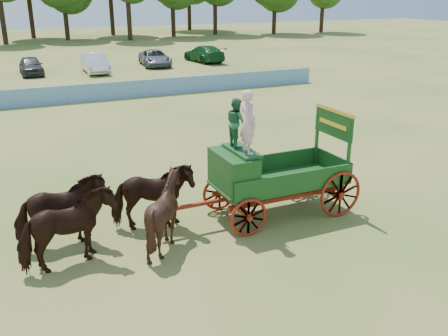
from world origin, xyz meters
TOP-DOWN VIEW (x-y plane):
  - ground at (0.00, 0.00)m, footprint 160.00×160.00m
  - horse_lead_left at (-7.45, -0.91)m, footprint 2.45×1.55m
  - horse_lead_right at (-7.45, 0.19)m, footprint 2.35×1.22m
  - horse_wheel_left at (-5.05, -0.91)m, footprint 1.99×1.83m
  - horse_wheel_right at (-5.05, 0.19)m, footprint 2.44×1.50m
  - farm_dray at (-2.08, -0.36)m, footprint 6.00×2.00m
  - sponsor_banner at (-1.00, 18.00)m, footprint 26.00×0.08m
  - parked_cars at (-8.02, 30.47)m, footprint 37.62×7.58m

SIDE VIEW (x-z plane):
  - ground at x=0.00m, z-range 0.00..0.00m
  - sponsor_banner at x=-1.00m, z-range 0.00..1.05m
  - parked_cars at x=-8.02m, z-range -0.07..1.58m
  - horse_lead_left at x=-7.45m, z-range 0.00..1.92m
  - horse_lead_right at x=-7.45m, z-range 0.00..1.92m
  - horse_wheel_right at x=-5.05m, z-range 0.00..1.92m
  - horse_wheel_left at x=-5.05m, z-range 0.00..1.92m
  - farm_dray at x=-2.08m, z-range -0.33..3.54m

